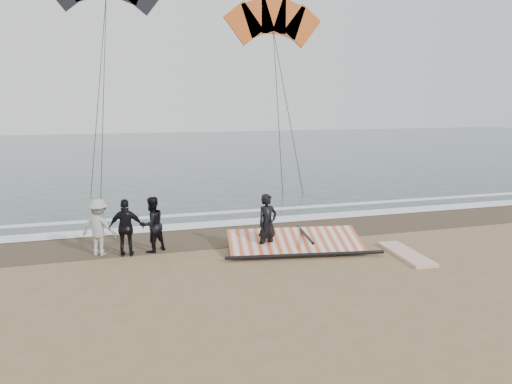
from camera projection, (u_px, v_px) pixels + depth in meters
ground at (310, 280)px, 11.68m from camera, size 120.00×120.00×0.00m
sea at (156, 151)px, 42.69m from camera, size 120.00×54.00×0.02m
wet_sand at (253, 233)px, 15.91m from camera, size 120.00×2.80×0.01m
foam_near at (242, 222)px, 17.22m from camera, size 120.00×0.90×0.01m
foam_far at (230, 212)px, 18.82m from camera, size 120.00×0.45×0.01m
man_main at (267, 224)px, 13.61m from camera, size 0.70×0.57×1.66m
board_white at (406, 254)px, 13.54m from camera, size 0.84×2.29×0.09m
board_cream at (325, 241)px, 14.73m from camera, size 0.95×2.46×0.10m
trio_cluster at (123, 226)px, 13.53m from camera, size 2.45×1.06×1.57m
sail_rig at (291, 243)px, 14.06m from camera, size 4.26×2.30×0.50m
kite_red at (273, 25)px, 29.36m from camera, size 6.58×4.42×12.12m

